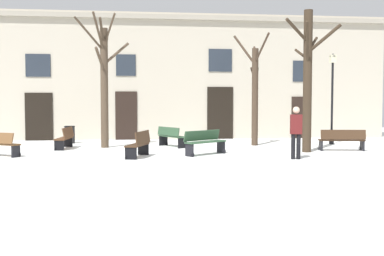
# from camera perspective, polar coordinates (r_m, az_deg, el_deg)

# --- Properties ---
(ground_plane) EXTENTS (36.32, 36.32, 0.00)m
(ground_plane) POSITION_cam_1_polar(r_m,az_deg,el_deg) (15.48, 0.77, -3.99)
(ground_plane) COLOR white
(building_facade) EXTENTS (22.70, 0.60, 6.54)m
(building_facade) POSITION_cam_1_polar(r_m,az_deg,el_deg) (24.47, -2.04, 6.43)
(building_facade) COLOR #BCB29E
(building_facade) RESTS_ON ground
(tree_right_of_center) EXTENTS (2.17, 2.04, 5.45)m
(tree_right_of_center) POSITION_cam_1_polar(r_m,az_deg,el_deg) (18.54, 13.97, 6.13)
(tree_right_of_center) COLOR #382B1E
(tree_right_of_center) RESTS_ON ground
(tree_near_facade) EXTENTS (1.23, 2.32, 4.94)m
(tree_near_facade) POSITION_cam_1_polar(r_m,az_deg,el_deg) (20.98, 7.67, 4.50)
(tree_near_facade) COLOR #423326
(tree_near_facade) RESTS_ON ground
(tree_foreground) EXTENTS (2.20, 2.06, 5.57)m
(tree_foreground) POSITION_cam_1_polar(r_m,az_deg,el_deg) (20.08, -10.69, 5.69)
(tree_foreground) COLOR #4C3D2D
(tree_foreground) RESTS_ON ground
(streetlamp) EXTENTS (0.30, 0.30, 4.15)m
(streetlamp) POSITION_cam_1_polar(r_m,az_deg,el_deg) (22.28, 16.77, 4.57)
(streetlamp) COLOR black
(streetlamp) RESTS_ON ground
(litter_bin) EXTENTS (0.50, 0.50, 0.82)m
(litter_bin) POSITION_cam_1_polar(r_m,az_deg,el_deg) (22.58, -14.72, -0.78)
(litter_bin) COLOR black
(litter_bin) RESTS_ON ground
(bench_facing_shops) EXTENTS (1.83, 0.76, 0.85)m
(bench_facing_shops) POSITION_cam_1_polar(r_m,az_deg,el_deg) (19.44, 17.87, -1.39)
(bench_facing_shops) COLOR #3D2819
(bench_facing_shops) RESTS_ON ground
(bench_by_litter_bin) EXTENTS (1.69, 1.42, 0.90)m
(bench_by_litter_bin) POSITION_cam_1_polar(r_m,az_deg,el_deg) (17.12, 1.56, -1.69)
(bench_by_litter_bin) COLOR #2D4C33
(bench_by_litter_bin) RESTS_ON ground
(bench_far_corner) EXTENTS (1.54, 1.18, 0.87)m
(bench_far_corner) POSITION_cam_1_polar(r_m,az_deg,el_deg) (17.90, -22.46, -1.81)
(bench_far_corner) COLOR brown
(bench_far_corner) RESTS_ON ground
(bench_near_center_tree) EXTENTS (0.92, 1.62, 0.93)m
(bench_near_center_tree) POSITION_cam_1_polar(r_m,az_deg,el_deg) (16.45, -6.50, -1.98)
(bench_near_center_tree) COLOR #3D2819
(bench_near_center_tree) RESTS_ON ground
(bench_back_to_back_left) EXTENTS (0.61, 1.68, 0.90)m
(bench_back_to_back_left) POSITION_cam_1_polar(r_m,az_deg,el_deg) (20.04, -15.25, -1.16)
(bench_back_to_back_left) COLOR #51331E
(bench_back_to_back_left) RESTS_ON ground
(bench_back_to_back_right) EXTENTS (1.21, 1.69, 0.87)m
(bench_back_to_back_right) POSITION_cam_1_polar(r_m,az_deg,el_deg) (20.13, -2.53, -1.04)
(bench_back_to_back_right) COLOR #2D4C33
(bench_back_to_back_right) RESTS_ON ground
(person_by_shop_door) EXTENTS (0.41, 0.28, 1.78)m
(person_by_shop_door) POSITION_cam_1_polar(r_m,az_deg,el_deg) (16.12, 12.60, -0.22)
(person_by_shop_door) COLOR black
(person_by_shop_door) RESTS_ON ground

